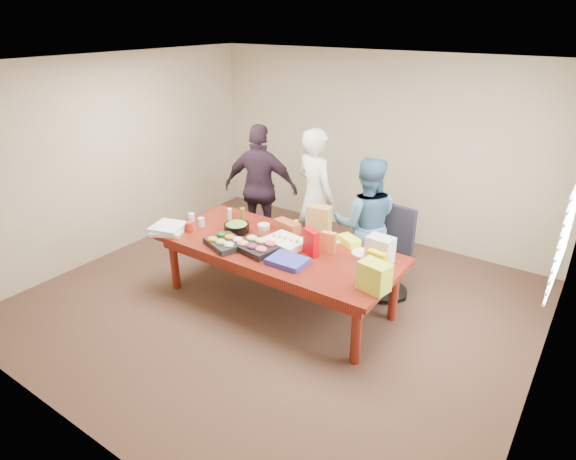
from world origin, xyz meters
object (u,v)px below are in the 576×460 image
Objects in this scene: person_right at (365,224)px; salad_bowl at (237,228)px; conference_table at (278,275)px; sheet_cake at (285,242)px; office_chair at (389,256)px; person_center at (315,197)px.

person_right is 5.44× the size of salad_bowl.
sheet_cake is (0.07, 0.06, 0.41)m from conference_table.
salad_bowl is at bearing -168.66° from sheet_cake.
sheet_cake is (-0.56, -0.89, -0.04)m from person_right.
conference_table is at bearing -130.08° from sheet_cake.
conference_table is at bearing -130.21° from office_chair.
office_chair is 2.35× the size of sheet_cake.
person_center is at bearing -42.78° from person_right.
conference_table is 1.33m from office_chair.
salad_bowl is (-0.38, -1.17, -0.12)m from person_center.
sheet_cake is at bearing 1.85° from salad_bowl.
sheet_cake is 1.45× the size of salad_bowl.
conference_table is 1.52× the size of person_center.
office_chair is 1.32m from person_center.
person_center reaches higher than conference_table.
sheet_cake is 0.70m from salad_bowl.
sheet_cake is at bearing 31.59° from person_right.
person_center is 4.16× the size of sheet_cake.
person_center is at bearing 101.69° from conference_table.
conference_table is 6.32× the size of sheet_cake.
office_chair is at bearing 28.37° from salad_bowl.
person_right is at bearing 35.92° from salad_bowl.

